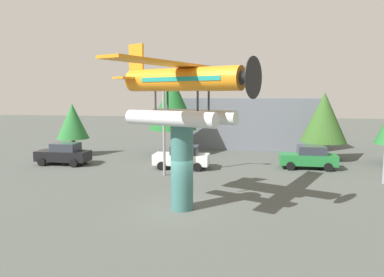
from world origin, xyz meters
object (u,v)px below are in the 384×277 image
(car_mid_white, at_px, (182,157))
(streetlight_primary, at_px, (167,114))
(tree_center_back, at_px, (324,117))
(tree_west, at_px, (73,121))
(car_far_green, at_px, (309,157))
(car_near_black, at_px, (64,154))
(tree_east, at_px, (173,103))
(storefront_building, at_px, (250,122))
(floatplane_monument, at_px, (184,90))
(display_pedestal, at_px, (182,167))

(car_mid_white, relative_size, streetlight_primary, 0.57)
(tree_center_back, bearing_deg, tree_west, -176.49)
(car_far_green, distance_m, tree_center_back, 5.16)
(car_near_black, bearing_deg, tree_west, -72.11)
(streetlight_primary, bearing_deg, tree_east, 99.91)
(tree_west, bearing_deg, storefront_building, 27.49)
(tree_west, bearing_deg, floatplane_monument, -46.37)
(tree_center_back, bearing_deg, tree_east, 176.77)
(tree_center_back, bearing_deg, streetlight_primary, -145.99)
(tree_east, xyz_separation_m, tree_center_back, (13.38, -0.76, -1.11))
(floatplane_monument, height_order, storefront_building, floatplane_monument)
(streetlight_primary, relative_size, tree_center_back, 1.26)
(car_far_green, relative_size, tree_east, 0.58)
(car_near_black, relative_size, tree_east, 0.58)
(display_pedestal, height_order, tree_east, tree_east)
(car_mid_white, bearing_deg, tree_center_back, -154.12)
(car_far_green, distance_m, tree_east, 13.15)
(display_pedestal, xyz_separation_m, streetlight_primary, (-2.42, 7.00, 2.19))
(car_mid_white, xyz_separation_m, tree_west, (-11.06, 4.10, 2.28))
(floatplane_monument, bearing_deg, tree_west, 156.51)
(tree_east, height_order, tree_center_back, tree_east)
(car_near_black, xyz_separation_m, tree_center_back, (20.99, 5.57, 2.81))
(display_pedestal, distance_m, car_mid_white, 9.77)
(tree_west, distance_m, tree_east, 9.36)
(display_pedestal, bearing_deg, storefront_building, 81.73)
(floatplane_monument, height_order, streetlight_primary, floatplane_monument)
(car_far_green, height_order, tree_east, tree_east)
(car_mid_white, bearing_deg, display_pedestal, 100.99)
(car_near_black, distance_m, storefront_building, 19.46)
(car_near_black, relative_size, car_far_green, 1.00)
(display_pedestal, xyz_separation_m, tree_west, (-12.91, 13.62, 1.05))
(display_pedestal, bearing_deg, car_far_green, 55.15)
(storefront_building, bearing_deg, car_far_green, -67.75)
(storefront_building, xyz_separation_m, tree_center_back, (6.23, -7.01, 1.07))
(display_pedestal, height_order, floatplane_monument, floatplane_monument)
(car_far_green, bearing_deg, tree_west, -7.15)
(floatplane_monument, relative_size, storefront_building, 0.73)
(car_mid_white, relative_size, car_far_green, 1.00)
(display_pedestal, relative_size, tree_center_back, 0.72)
(display_pedestal, height_order, storefront_building, storefront_building)
(car_mid_white, bearing_deg, storefront_building, -112.01)
(car_near_black, distance_m, tree_east, 10.64)
(storefront_building, bearing_deg, tree_center_back, -48.35)
(tree_east, bearing_deg, tree_west, -166.65)
(tree_east, bearing_deg, car_near_black, -140.28)
(car_far_green, bearing_deg, car_near_black, 4.78)
(car_far_green, bearing_deg, streetlight_primary, 21.79)
(floatplane_monument, xyz_separation_m, tree_west, (-13.03, 13.67, -2.72))
(streetlight_primary, bearing_deg, car_near_black, 165.11)
(floatplane_monument, height_order, tree_west, floatplane_monument)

